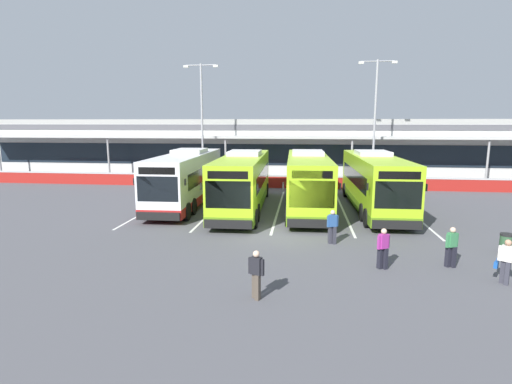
{
  "coord_description": "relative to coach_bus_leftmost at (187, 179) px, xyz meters",
  "views": [
    {
      "loc": [
        1.57,
        -19.78,
        5.61
      ],
      "look_at": [
        -1.17,
        3.0,
        1.6
      ],
      "focal_mm": 27.79,
      "sensor_mm": 36.0,
      "label": 1
    }
  ],
  "objects": [
    {
      "name": "bay_stripe_mid_east",
      "position": [
        14.86,
        -0.73,
        -1.78
      ],
      "size": [
        0.14,
        13.0,
        0.01
      ],
      "primitive_type": "cube",
      "color": "silver",
      "rests_on": "ground"
    },
    {
      "name": "coach_bus_leftmost",
      "position": [
        0.0,
        0.0,
        0.0
      ],
      "size": [
        3.12,
        12.21,
        3.78
      ],
      "color": "silver",
      "rests_on": "ground"
    },
    {
      "name": "coach_bus_centre",
      "position": [
        8.33,
        -0.59,
        0.0
      ],
      "size": [
        3.12,
        12.21,
        3.78
      ],
      "color": "#9ED11E",
      "rests_on": "ground"
    },
    {
      "name": "pedestrian_child",
      "position": [
        11.16,
        -11.33,
        -0.91
      ],
      "size": [
        0.51,
        0.36,
        1.62
      ],
      "color": "black",
      "rests_on": "ground"
    },
    {
      "name": "bay_stripe_far_west",
      "position": [
        -1.94,
        -0.73,
        -1.78
      ],
      "size": [
        0.14,
        13.0,
        0.01
      ],
      "primitive_type": "cube",
      "color": "silver",
      "rests_on": "ground"
    },
    {
      "name": "bay_stripe_mid_west",
      "position": [
        6.46,
        -0.73,
        -1.78
      ],
      "size": [
        0.14,
        13.0,
        0.01
      ],
      "primitive_type": "cube",
      "color": "silver",
      "rests_on": "ground"
    },
    {
      "name": "pedestrian_near_bin",
      "position": [
        9.44,
        -8.25,
        -0.91
      ],
      "size": [
        0.53,
        0.33,
        1.62
      ],
      "color": "#33333D",
      "rests_on": "ground"
    },
    {
      "name": "pedestrian_approaching_bus",
      "position": [
        6.6,
        -14.55,
        -0.91
      ],
      "size": [
        0.53,
        0.39,
        1.62
      ],
      "color": "#4C4238",
      "rests_on": "ground"
    },
    {
      "name": "bay_stripe_centre",
      "position": [
        10.66,
        -0.73,
        -1.78
      ],
      "size": [
        0.14,
        13.0,
        0.01
      ],
      "primitive_type": "cube",
      "color": "silver",
      "rests_on": "ground"
    },
    {
      "name": "lamp_post_west",
      "position": [
        -1.54,
        10.51,
        4.5
      ],
      "size": [
        3.24,
        0.28,
        11.0
      ],
      "color": "#9E9EA3",
      "rests_on": "ground"
    },
    {
      "name": "pedestrian_in_dark_coat",
      "position": [
        13.86,
        -10.81,
        -0.91
      ],
      "size": [
        0.52,
        0.34,
        1.62
      ],
      "color": "black",
      "rests_on": "ground"
    },
    {
      "name": "coach_bus_right_centre",
      "position": [
        12.62,
        -0.35,
        0.0
      ],
      "size": [
        3.12,
        12.21,
        3.78
      ],
      "color": "#9ED11E",
      "rests_on": "ground"
    },
    {
      "name": "litter_bin",
      "position": [
        16.76,
        -8.96,
        -1.32
      ],
      "size": [
        0.54,
        0.54,
        0.93
      ],
      "color": "#2D5133",
      "rests_on": "ground"
    },
    {
      "name": "pedestrian_with_handbag",
      "position": [
        15.14,
        -12.31,
        -0.93
      ],
      "size": [
        0.61,
        0.53,
        1.62
      ],
      "color": "#33333D",
      "rests_on": "ground"
    },
    {
      "name": "lamp_post_centre",
      "position": [
        14.22,
        10.02,
        4.5
      ],
      "size": [
        3.24,
        0.28,
        11.0
      ],
      "color": "#9E9EA3",
      "rests_on": "ground"
    },
    {
      "name": "terminal_building",
      "position": [
        6.46,
        20.18,
        1.23
      ],
      "size": [
        70.0,
        13.0,
        6.0
      ],
      "color": "silver",
      "rests_on": "ground"
    },
    {
      "name": "bay_stripe_west",
      "position": [
        2.26,
        -0.73,
        -1.78
      ],
      "size": [
        0.14,
        13.0,
        0.01
      ],
      "primitive_type": "cube",
      "color": "silver",
      "rests_on": "ground"
    },
    {
      "name": "red_barrier_wall",
      "position": [
        6.46,
        7.77,
        -1.23
      ],
      "size": [
        60.0,
        0.4,
        1.1
      ],
      "color": "maroon",
      "rests_on": "ground"
    },
    {
      "name": "coach_bus_left_centre",
      "position": [
        4.15,
        -1.25,
        0.0
      ],
      "size": [
        3.12,
        12.21,
        3.78
      ],
      "color": "#9ED11E",
      "rests_on": "ground"
    },
    {
      "name": "ground_plane",
      "position": [
        6.46,
        -6.73,
        -1.79
      ],
      "size": [
        200.0,
        200.0,
        0.0
      ],
      "primitive_type": "plane",
      "color": "#4C4C51"
    }
  ]
}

